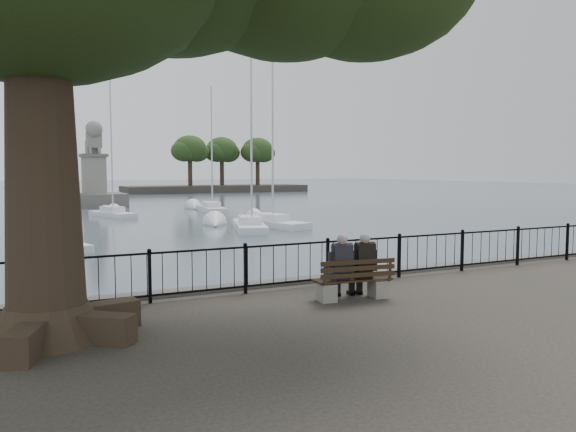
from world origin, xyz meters
TOP-DOWN VIEW (x-y plane):
  - harbor at (0.00, 3.00)m, footprint 260.00×260.00m
  - railing at (0.00, 2.50)m, footprint 22.06×0.06m
  - bench at (0.74, 1.01)m, footprint 1.64×0.68m
  - person_left at (0.48, 1.14)m, footprint 0.42×0.69m
  - person_right at (0.97, 1.08)m, footprint 0.42×0.69m
  - lion_monument at (2.00, 49.94)m, footprint 5.69×5.69m
  - sailboat_b at (-3.59, 18.95)m, footprint 2.73×4.95m
  - sailboat_c at (7.39, 22.69)m, footprint 3.33×6.15m
  - sailboat_d at (9.28, 23.80)m, footprint 3.16×6.15m
  - sailboat_f at (1.55, 36.26)m, footprint 2.98×5.42m
  - sailboat_g at (10.21, 38.37)m, footprint 2.39×6.18m
  - sailboat_h at (-3.24, 39.99)m, footprint 2.50×5.35m
  - far_shore at (25.54, 79.46)m, footprint 30.00×8.60m

SIDE VIEW (x-z plane):
  - sailboat_c at x=7.39m, z-range -6.05..4.66m
  - sailboat_g at x=10.21m, z-range -6.18..4.80m
  - sailboat_d at x=9.28m, z-range -6.16..4.78m
  - sailboat_f at x=1.55m, z-range -5.95..4.59m
  - sailboat_b at x=-3.59m, z-range -5.73..4.37m
  - sailboat_h at x=-3.24m, z-range -6.77..5.50m
  - harbor at x=0.00m, z-range -1.10..0.10m
  - bench at x=0.74m, z-range -0.13..0.71m
  - railing at x=0.00m, z-range 0.06..1.06m
  - person_left at x=0.48m, z-range -0.05..1.28m
  - person_right at x=0.97m, z-range -0.05..1.28m
  - lion_monument at x=2.00m, z-range -3.13..5.34m
  - far_shore at x=25.54m, z-range -1.59..7.59m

